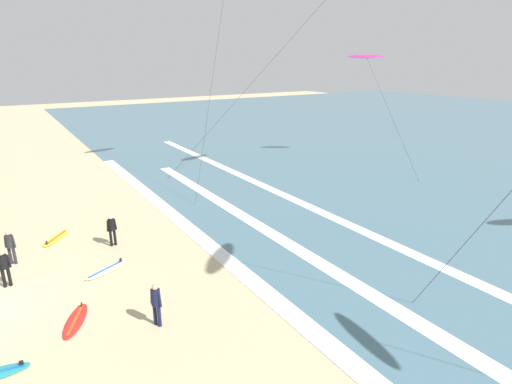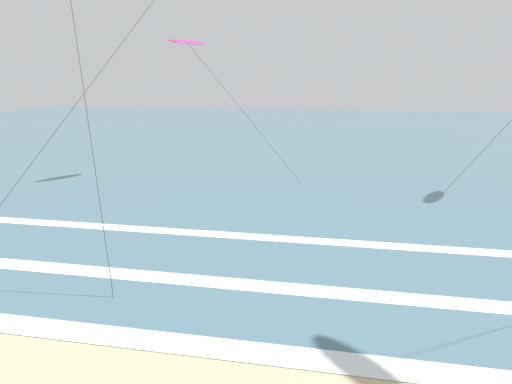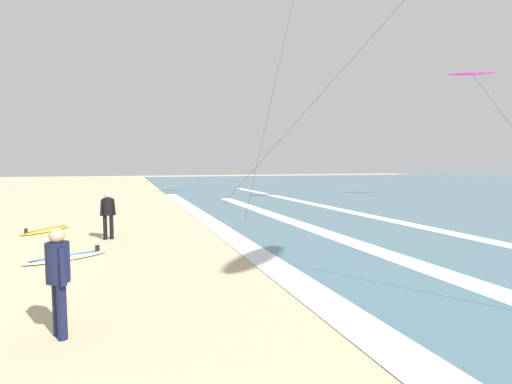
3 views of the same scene
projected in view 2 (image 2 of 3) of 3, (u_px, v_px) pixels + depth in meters
The scene contains 5 objects.
ocean_surface at pixel (332, 134), 52.43m from camera, with size 140.00×90.00×0.01m, color #476B7A.
wave_foam_shoreline at pixel (292, 357), 10.18m from camera, with size 41.64×0.84×0.01m, color white.
wave_foam_mid_break at pixel (383, 297), 12.99m from camera, with size 36.01×0.80×0.01m, color white.
wave_foam_outer_break at pixel (353, 243), 17.24m from camera, with size 57.02×0.75×0.01m, color white.
kite_magenta_far_left at pixel (187, 43), 28.56m from camera, with size 9.27×3.46×9.28m.
Camera 2 is at (0.12, 0.72, 6.53)m, focal length 29.33 mm.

